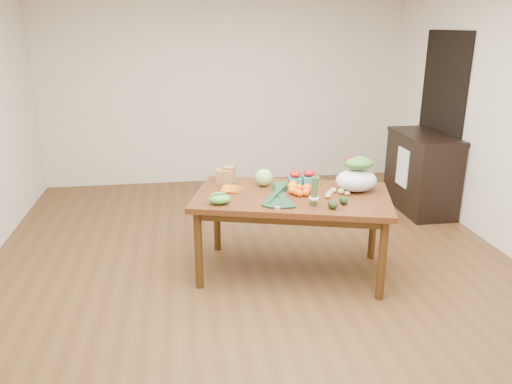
{
  "coord_description": "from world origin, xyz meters",
  "views": [
    {
      "loc": [
        -0.62,
        -3.97,
        2.16
      ],
      "look_at": [
        -0.01,
        0.0,
        0.81
      ],
      "focal_mm": 35.0,
      "sensor_mm": 36.0,
      "label": 1
    }
  ],
  "objects": [
    {
      "name": "floor",
      "position": [
        0.0,
        0.0,
        0.0
      ],
      "size": [
        6.0,
        6.0,
        0.0
      ],
      "primitive_type": "plane",
      "color": "brown",
      "rests_on": "ground"
    },
    {
      "name": "room_walls",
      "position": [
        0.0,
        0.0,
        1.35
      ],
      "size": [
        5.02,
        6.02,
        2.7
      ],
      "color": "beige",
      "rests_on": "floor"
    },
    {
      "name": "dining_table",
      "position": [
        0.31,
        0.06,
        0.38
      ],
      "size": [
        1.87,
        1.36,
        0.75
      ],
      "primitive_type": "cube",
      "rotation": [
        0.0,
        0.0,
        -0.28
      ],
      "color": "#532F13",
      "rests_on": "floor"
    },
    {
      "name": "doorway_dark",
      "position": [
        2.48,
        1.6,
        1.05
      ],
      "size": [
        0.02,
        1.0,
        2.1
      ],
      "primitive_type": "cube",
      "color": "black",
      "rests_on": "floor"
    },
    {
      "name": "cabinet",
      "position": [
        2.22,
        1.42,
        0.47
      ],
      "size": [
        0.52,
        1.02,
        0.94
      ],
      "primitive_type": "cube",
      "color": "black",
      "rests_on": "floor"
    },
    {
      "name": "dish_towel",
      "position": [
        1.96,
        1.4,
        0.55
      ],
      "size": [
        0.02,
        0.28,
        0.45
      ],
      "primitive_type": "cube",
      "color": "white",
      "rests_on": "cabinet"
    },
    {
      "name": "paper_bag",
      "position": [
        -0.24,
        0.49,
        0.83
      ],
      "size": [
        0.25,
        0.23,
        0.15
      ],
      "primitive_type": null,
      "rotation": [
        0.0,
        0.0,
        -0.28
      ],
      "color": "#9D6B46",
      "rests_on": "dining_table"
    },
    {
      "name": "cabbage",
      "position": [
        0.11,
        0.34,
        0.83
      ],
      "size": [
        0.16,
        0.16,
        0.16
      ],
      "primitive_type": "sphere",
      "color": "#99CF77",
      "rests_on": "dining_table"
    },
    {
      "name": "strawberry_basket_a",
      "position": [
        0.4,
        0.34,
        0.8
      ],
      "size": [
        0.14,
        0.14,
        0.1
      ],
      "primitive_type": null,
      "rotation": [
        0.0,
        0.0,
        -0.28
      ],
      "color": "red",
      "rests_on": "dining_table"
    },
    {
      "name": "strawberry_basket_b",
      "position": [
        0.53,
        0.33,
        0.8
      ],
      "size": [
        0.14,
        0.14,
        0.11
      ],
      "primitive_type": null,
      "rotation": [
        0.0,
        0.0,
        -0.28
      ],
      "color": "red",
      "rests_on": "dining_table"
    },
    {
      "name": "orange_a",
      "position": [
        0.33,
        0.13,
        0.8
      ],
      "size": [
        0.09,
        0.09,
        0.09
      ],
      "primitive_type": "sphere",
      "color": "orange",
      "rests_on": "dining_table"
    },
    {
      "name": "orange_b",
      "position": [
        0.36,
        0.23,
        0.79
      ],
      "size": [
        0.07,
        0.07,
        0.07
      ],
      "primitive_type": "sphere",
      "color": "orange",
      "rests_on": "dining_table"
    },
    {
      "name": "orange_c",
      "position": [
        0.45,
        0.07,
        0.79
      ],
      "size": [
        0.09,
        0.09,
        0.09
      ],
      "primitive_type": "sphere",
      "color": "orange",
      "rests_on": "dining_table"
    },
    {
      "name": "mandarin_cluster",
      "position": [
        0.37,
        0.04,
        0.8
      ],
      "size": [
        0.22,
        0.22,
        0.1
      ],
      "primitive_type": null,
      "rotation": [
        0.0,
        0.0,
        -0.28
      ],
      "color": "#E24F0D",
      "rests_on": "dining_table"
    },
    {
      "name": "carrots",
      "position": [
        -0.18,
        0.24,
        0.76
      ],
      "size": [
        0.27,
        0.27,
        0.03
      ],
      "primitive_type": null,
      "rotation": [
        0.0,
        0.0,
        -0.28
      ],
      "color": "#DD5712",
      "rests_on": "dining_table"
    },
    {
      "name": "snap_pea_bag",
      "position": [
        -0.33,
        -0.09,
        0.79
      ],
      "size": [
        0.19,
        0.14,
        0.08
      ],
      "primitive_type": "ellipsoid",
      "color": "#509B34",
      "rests_on": "dining_table"
    },
    {
      "name": "kale_bunch",
      "position": [
        0.14,
        -0.19,
        0.83
      ],
      "size": [
        0.42,
        0.47,
        0.16
      ],
      "primitive_type": null,
      "rotation": [
        0.0,
        0.0,
        -0.28
      ],
      "color": "#15301C",
      "rests_on": "dining_table"
    },
    {
      "name": "asparagus_bundle",
      "position": [
        0.43,
        -0.25,
        0.88
      ],
      "size": [
        0.11,
        0.13,
        0.26
      ],
      "primitive_type": null,
      "rotation": [
        0.15,
        0.0,
        -0.28
      ],
      "color": "#5A883E",
      "rests_on": "dining_table"
    },
    {
      "name": "potato_a",
      "position": [
        0.63,
        -0.03,
        0.77
      ],
      "size": [
        0.06,
        0.05,
        0.05
      ],
      "primitive_type": "ellipsoid",
      "color": "tan",
      "rests_on": "dining_table"
    },
    {
      "name": "potato_b",
      "position": [
        0.59,
        -0.1,
        0.77
      ],
      "size": [
        0.06,
        0.05,
        0.05
      ],
      "primitive_type": "ellipsoid",
      "color": "tan",
      "rests_on": "dining_table"
    },
    {
      "name": "potato_c",
      "position": [
        0.74,
        -0.0,
        0.78
      ],
      "size": [
        0.06,
        0.05,
        0.05
      ],
      "primitive_type": "ellipsoid",
      "color": "tan",
      "rests_on": "dining_table"
    },
    {
      "name": "potato_d",
      "position": [
        0.68,
        0.04,
        0.77
      ],
      "size": [
        0.05,
        0.05,
        0.05
      ],
      "primitive_type": "ellipsoid",
      "color": "#D8CD7D",
      "rests_on": "dining_table"
    },
    {
      "name": "potato_e",
      "position": [
        0.78,
        -0.05,
        0.77
      ],
      "size": [
        0.05,
        0.04,
        0.04
      ],
      "primitive_type": "ellipsoid",
      "color": "tan",
      "rests_on": "dining_table"
    },
    {
      "name": "avocado_a",
      "position": [
        0.56,
        -0.34,
        0.78
      ],
      "size": [
        0.1,
        0.12,
        0.07
      ],
      "primitive_type": "ellipsoid",
      "rotation": [
        0.0,
        0.0,
        0.3
      ],
      "color": "black",
      "rests_on": "dining_table"
    },
    {
      "name": "avocado_b",
      "position": [
        0.68,
        -0.25,
        0.78
      ],
      "size": [
        0.09,
        0.11,
        0.06
      ],
      "primitive_type": "ellipsoid",
      "rotation": [
        0.0,
        0.0,
        0.3
      ],
      "color": "black",
      "rests_on": "dining_table"
    },
    {
      "name": "salad_bag",
      "position": [
        0.89,
        0.06,
        0.89
      ],
      "size": [
        0.43,
        0.37,
        0.28
      ],
      "primitive_type": null,
      "rotation": [
        0.0,
        0.0,
        -0.28
      ],
      "color": "silver",
      "rests_on": "dining_table"
    }
  ]
}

